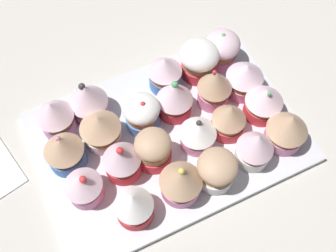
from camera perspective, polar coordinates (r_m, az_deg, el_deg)
The scene contains 24 objects.
ground_plane at distance 68.42cm, azimuth 0.00°, elevation -2.35°, with size 180.00×180.00×3.00cm, color beige.
baking_tray at distance 66.56cm, azimuth 0.00°, elevation -1.52°, with size 42.20×29.42×1.20cm.
cupcake_0 at distance 72.62cm, azimuth 7.64°, elevation 10.89°, with size 6.32×6.32×6.91cm.
cupcake_1 at distance 70.18cm, azimuth 4.45°, elevation 9.40°, with size 6.83×6.83×7.14cm.
cupcake_2 at distance 68.36cm, azimuth -0.45°, elevation 7.63°, with size 5.84×5.84×7.13cm.
cupcake_3 at distance 65.98cm, azimuth -11.33°, elevation 3.60°, with size 6.42×6.42×7.97cm.
cupcake_4 at distance 65.71cm, azimuth -15.76°, elevation 1.35°, with size 6.05×6.05×7.47cm.
cupcake_5 at distance 69.24cm, azimuth 10.85°, elevation 6.76°, with size 6.38×6.38×6.66cm.
cupcake_6 at distance 66.43cm, azimuth 6.66°, elevation 5.57°, with size 5.74×5.74×8.24cm.
cupcake_7 at distance 65.16cm, azimuth 0.96°, elevation 3.98°, with size 6.03×6.03×7.81cm.
cupcake_8 at distance 64.22cm, azimuth -3.75°, elevation 1.83°, with size 5.94×5.94×6.87cm.
cupcake_9 at distance 63.37cm, azimuth -9.58°, elevation -0.40°, with size 6.55×6.55×6.94cm.
cupcake_10 at distance 62.69cm, azimuth -14.55°, elevation -3.48°, with size 6.14×6.14×7.32cm.
cupcake_11 at distance 67.24cm, azimuth 13.49°, elevation 3.38°, with size 6.27×6.27×6.66cm.
cupcake_12 at distance 64.17cm, azimuth 8.66°, elevation 0.97°, with size 5.49×5.49×6.94cm.
cupcake_13 at distance 62.72cm, azimuth 4.29°, elevation -1.02°, with size 5.93×5.93×6.41cm.
cupcake_14 at distance 61.03cm, azimuth -2.12°, elevation -3.30°, with size 5.66×5.66×6.84cm.
cupcake_15 at distance 60.14cm, azimuth -6.62°, elevation -4.70°, with size 5.85×5.85×8.03cm.
cupcake_16 at distance 60.06cm, azimuth -11.97°, elevation -8.32°, with size 5.71×5.71×6.74cm.
cupcake_17 at distance 65.03cm, azimuth 16.63°, elevation -0.40°, with size 6.54×6.54×7.23cm.
cupcake_18 at distance 62.27cm, azimuth 12.31°, elevation -2.99°, with size 5.78×5.78×7.17cm.
cupcake_19 at distance 60.10cm, azimuth 6.93°, elevation -6.22°, with size 6.08×6.08×6.48cm.
cupcake_20 at distance 58.52cm, azimuth 1.85°, elevation -7.80°, with size 6.45×6.45×7.68cm.
cupcake_21 at distance 57.87cm, azimuth -4.86°, elevation -11.21°, with size 5.68×5.68×6.75cm.
Camera 1 is at (13.40, 28.13, 59.42)cm, focal length 42.80 mm.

